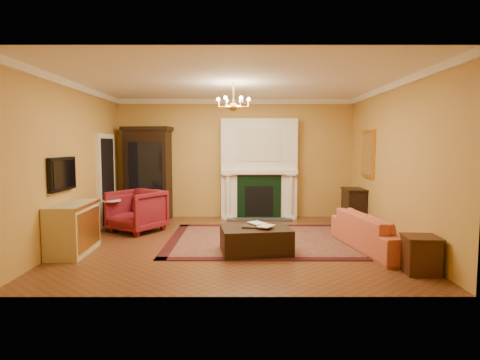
{
  "coord_description": "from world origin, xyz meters",
  "views": [
    {
      "loc": [
        0.11,
        -7.49,
        1.85
      ],
      "look_at": [
        0.12,
        0.3,
        1.17
      ],
      "focal_mm": 30.0,
      "sensor_mm": 36.0,
      "label": 1
    }
  ],
  "objects_px": {
    "end_table": "(421,256)",
    "console_table": "(354,207)",
    "wingback_armchair": "(137,209)",
    "coral_sofa": "(378,226)",
    "pedestal_table": "(112,213)",
    "leather_ottoman": "(256,240)",
    "china_cabinet": "(148,175)",
    "commode": "(73,228)"
  },
  "relations": [
    {
      "from": "commode",
      "to": "leather_ottoman",
      "type": "distance_m",
      "value": 3.12
    },
    {
      "from": "pedestal_table",
      "to": "wingback_armchair",
      "type": "bearing_deg",
      "value": -0.05
    },
    {
      "from": "pedestal_table",
      "to": "coral_sofa",
      "type": "xyz_separation_m",
      "value": [
        5.16,
        -1.5,
        0.03
      ]
    },
    {
      "from": "end_table",
      "to": "console_table",
      "type": "relative_size",
      "value": 0.64
    },
    {
      "from": "wingback_armchair",
      "to": "end_table",
      "type": "xyz_separation_m",
      "value": [
        4.8,
        -2.81,
        -0.23
      ]
    },
    {
      "from": "china_cabinet",
      "to": "leather_ottoman",
      "type": "bearing_deg",
      "value": -44.06
    },
    {
      "from": "china_cabinet",
      "to": "leather_ottoman",
      "type": "relative_size",
      "value": 1.91
    },
    {
      "from": "end_table",
      "to": "leather_ottoman",
      "type": "height_order",
      "value": "end_table"
    },
    {
      "from": "end_table",
      "to": "pedestal_table",
      "type": "bearing_deg",
      "value": 152.23
    },
    {
      "from": "coral_sofa",
      "to": "china_cabinet",
      "type": "bearing_deg",
      "value": 48.45
    },
    {
      "from": "wingback_armchair",
      "to": "console_table",
      "type": "distance_m",
      "value": 4.93
    },
    {
      "from": "wingback_armchair",
      "to": "coral_sofa",
      "type": "height_order",
      "value": "wingback_armchair"
    },
    {
      "from": "commode",
      "to": "console_table",
      "type": "relative_size",
      "value": 1.43
    },
    {
      "from": "china_cabinet",
      "to": "coral_sofa",
      "type": "height_order",
      "value": "china_cabinet"
    },
    {
      "from": "china_cabinet",
      "to": "pedestal_table",
      "type": "distance_m",
      "value": 1.74
    },
    {
      "from": "china_cabinet",
      "to": "commode",
      "type": "xyz_separation_m",
      "value": [
        -0.55,
        -3.26,
        -0.67
      ]
    },
    {
      "from": "china_cabinet",
      "to": "leather_ottoman",
      "type": "xyz_separation_m",
      "value": [
        2.57,
        -3.25,
        -0.87
      ]
    },
    {
      "from": "china_cabinet",
      "to": "console_table",
      "type": "distance_m",
      "value": 5.06
    },
    {
      "from": "wingback_armchair",
      "to": "coral_sofa",
      "type": "relative_size",
      "value": 0.45
    },
    {
      "from": "commode",
      "to": "coral_sofa",
      "type": "height_order",
      "value": "commode"
    },
    {
      "from": "china_cabinet",
      "to": "pedestal_table",
      "type": "xyz_separation_m",
      "value": [
        -0.43,
        -1.54,
        -0.7
      ]
    },
    {
      "from": "wingback_armchair",
      "to": "console_table",
      "type": "bearing_deg",
      "value": 42.52
    },
    {
      "from": "pedestal_table",
      "to": "leather_ottoman",
      "type": "xyz_separation_m",
      "value": [
        3.0,
        -1.71,
        -0.17
      ]
    },
    {
      "from": "china_cabinet",
      "to": "wingback_armchair",
      "type": "distance_m",
      "value": 1.66
    },
    {
      "from": "commode",
      "to": "pedestal_table",
      "type": "bearing_deg",
      "value": 84.46
    },
    {
      "from": "china_cabinet",
      "to": "wingback_armchair",
      "type": "xyz_separation_m",
      "value": [
        0.1,
        -1.54,
        -0.61
      ]
    },
    {
      "from": "leather_ottoman",
      "to": "console_table",
      "type": "bearing_deg",
      "value": 38.54
    },
    {
      "from": "china_cabinet",
      "to": "console_table",
      "type": "xyz_separation_m",
      "value": [
        4.96,
        -0.72,
        -0.69
      ]
    },
    {
      "from": "pedestal_table",
      "to": "console_table",
      "type": "distance_m",
      "value": 5.45
    },
    {
      "from": "china_cabinet",
      "to": "pedestal_table",
      "type": "height_order",
      "value": "china_cabinet"
    },
    {
      "from": "coral_sofa",
      "to": "console_table",
      "type": "xyz_separation_m",
      "value": [
        0.23,
        2.31,
        -0.02
      ]
    },
    {
      "from": "wingback_armchair",
      "to": "coral_sofa",
      "type": "xyz_separation_m",
      "value": [
        4.63,
        -1.5,
        -0.06
      ]
    },
    {
      "from": "china_cabinet",
      "to": "end_table",
      "type": "distance_m",
      "value": 6.6
    },
    {
      "from": "end_table",
      "to": "console_table",
      "type": "height_order",
      "value": "console_table"
    },
    {
      "from": "end_table",
      "to": "coral_sofa",
      "type": "bearing_deg",
      "value": 97.43
    },
    {
      "from": "console_table",
      "to": "leather_ottoman",
      "type": "relative_size",
      "value": 0.7
    },
    {
      "from": "end_table",
      "to": "china_cabinet",
      "type": "bearing_deg",
      "value": 138.44
    },
    {
      "from": "pedestal_table",
      "to": "leather_ottoman",
      "type": "bearing_deg",
      "value": -29.72
    },
    {
      "from": "pedestal_table",
      "to": "coral_sofa",
      "type": "relative_size",
      "value": 0.31
    },
    {
      "from": "coral_sofa",
      "to": "leather_ottoman",
      "type": "distance_m",
      "value": 2.18
    },
    {
      "from": "leather_ottoman",
      "to": "pedestal_table",
      "type": "bearing_deg",
      "value": 142.29
    },
    {
      "from": "pedestal_table",
      "to": "console_table",
      "type": "height_order",
      "value": "console_table"
    }
  ]
}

